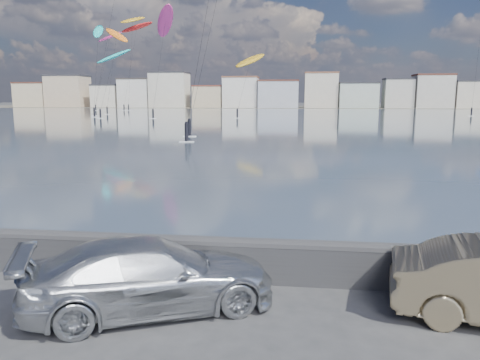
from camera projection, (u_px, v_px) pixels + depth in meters
The scene contains 14 objects.
ground at pixel (159, 335), 8.55m from camera, with size 700.00×700.00×0.00m, color #333335.
bay_water at pixel (287, 118), 97.94m from camera, with size 500.00×177.00×0.00m, color #364A55.
far_shore_strip at pixel (294, 107), 203.94m from camera, with size 500.00×60.00×0.00m, color #4C473D.
seawall at pixel (191, 256), 11.09m from camera, with size 400.00×0.36×1.08m.
far_buildings at pixel (297, 93), 189.05m from camera, with size 240.79×13.26×14.60m.
car_silver at pixel (151, 275), 9.47m from camera, with size 2.06×5.06×1.47m, color silver.
kitesurfer_0 at pixel (133, 21), 153.84m from camera, with size 8.17×10.68×31.41m.
kitesurfer_1 at pixel (250, 61), 107.09m from camera, with size 8.03×18.88×14.97m.
kitesurfer_3 at pixel (165, 22), 97.81m from camera, with size 6.94×12.50×23.22m.
kitesurfer_10 at pixel (117, 36), 124.65m from camera, with size 8.38×13.35×23.40m.
kitesurfer_11 at pixel (114, 57), 98.80m from camera, with size 7.48×9.41×14.79m.
kitesurfer_13 at pixel (110, 38), 151.91m from camera, with size 9.02×8.39×25.83m.
kitesurfer_14 at pixel (98, 33), 116.10m from camera, with size 5.17×15.13×23.01m.
kitesurfer_16 at pixel (137, 28), 156.34m from camera, with size 10.91×14.35×29.85m.
Camera 1 is at (2.47, -7.68, 4.29)m, focal length 35.00 mm.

